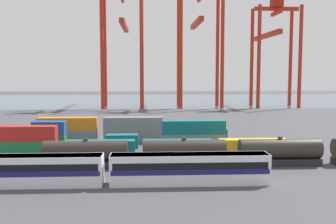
{
  "coord_description": "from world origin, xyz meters",
  "views": [
    {
      "loc": [
        -5.21,
        -70.22,
        14.16
      ],
      "look_at": [
        -0.08,
        30.87,
        4.34
      ],
      "focal_mm": 42.52,
      "sensor_mm": 36.0,
      "label": 1
    }
  ],
  "objects_px": {
    "shipping_container_8": "(122,141)",
    "gantry_crane_east": "(273,43)",
    "freight_tank_row": "(232,152)",
    "gantry_crane_west": "(123,35)",
    "shipping_container_11": "(1,137)",
    "passenger_train": "(107,168)",
    "gantry_crane_central": "(199,34)"
  },
  "relations": [
    {
      "from": "passenger_train",
      "to": "shipping_container_8",
      "type": "height_order",
      "value": "passenger_train"
    },
    {
      "from": "shipping_container_11",
      "to": "gantry_crane_east",
      "type": "xyz_separation_m",
      "value": [
        84.17,
        89.32,
        26.13
      ]
    },
    {
      "from": "gantry_crane_west",
      "to": "shipping_container_11",
      "type": "bearing_deg",
      "value": -102.35
    },
    {
      "from": "shipping_container_11",
      "to": "gantry_crane_east",
      "type": "distance_m",
      "value": 125.48
    },
    {
      "from": "passenger_train",
      "to": "gantry_crane_central",
      "type": "xyz_separation_m",
      "value": [
        27.22,
        120.17,
        28.56
      ]
    },
    {
      "from": "shipping_container_8",
      "to": "shipping_container_11",
      "type": "height_order",
      "value": "same"
    },
    {
      "from": "shipping_container_11",
      "to": "gantry_crane_central",
      "type": "xyz_separation_m",
      "value": [
        51.85,
        88.35,
        29.4
      ]
    },
    {
      "from": "gantry_crane_central",
      "to": "gantry_crane_east",
      "type": "distance_m",
      "value": 32.5
    },
    {
      "from": "gantry_crane_east",
      "to": "shipping_container_8",
      "type": "bearing_deg",
      "value": -121.7
    },
    {
      "from": "shipping_container_8",
      "to": "shipping_container_11",
      "type": "bearing_deg",
      "value": 165.37
    },
    {
      "from": "freight_tank_row",
      "to": "gantry_crane_west",
      "type": "bearing_deg",
      "value": 101.82
    },
    {
      "from": "shipping_container_8",
      "to": "freight_tank_row",
      "type": "bearing_deg",
      "value": -41.15
    },
    {
      "from": "shipping_container_11",
      "to": "gantry_crane_west",
      "type": "relative_size",
      "value": 0.24
    },
    {
      "from": "shipping_container_11",
      "to": "gantry_crane_west",
      "type": "xyz_separation_m",
      "value": [
        19.53,
        89.22,
        29.07
      ]
    },
    {
      "from": "freight_tank_row",
      "to": "gantry_crane_east",
      "type": "height_order",
      "value": "gantry_crane_east"
    },
    {
      "from": "passenger_train",
      "to": "gantry_crane_west",
      "type": "bearing_deg",
      "value": 92.41
    },
    {
      "from": "freight_tank_row",
      "to": "gantry_crane_west",
      "type": "xyz_separation_m",
      "value": [
        -23.31,
        111.35,
        28.25
      ]
    },
    {
      "from": "gantry_crane_central",
      "to": "gantry_crane_east",
      "type": "bearing_deg",
      "value": 1.71
    },
    {
      "from": "gantry_crane_west",
      "to": "gantry_crane_east",
      "type": "relative_size",
      "value": 1.12
    },
    {
      "from": "freight_tank_row",
      "to": "gantry_crane_west",
      "type": "relative_size",
      "value": 1.13
    },
    {
      "from": "passenger_train",
      "to": "gantry_crane_west",
      "type": "xyz_separation_m",
      "value": [
        -5.09,
        121.04,
        28.23
      ]
    },
    {
      "from": "gantry_crane_central",
      "to": "passenger_train",
      "type": "bearing_deg",
      "value": -102.76
    },
    {
      "from": "passenger_train",
      "to": "freight_tank_row",
      "type": "bearing_deg",
      "value": 28.0
    },
    {
      "from": "shipping_container_8",
      "to": "gantry_crane_east",
      "type": "relative_size",
      "value": 0.13
    },
    {
      "from": "gantry_crane_west",
      "to": "gantry_crane_central",
      "type": "bearing_deg",
      "value": -1.53
    },
    {
      "from": "passenger_train",
      "to": "freight_tank_row",
      "type": "relative_size",
      "value": 0.73
    },
    {
      "from": "passenger_train",
      "to": "shipping_container_11",
      "type": "height_order",
      "value": "passenger_train"
    },
    {
      "from": "shipping_container_8",
      "to": "gantry_crane_east",
      "type": "bearing_deg",
      "value": 58.3
    },
    {
      "from": "passenger_train",
      "to": "gantry_crane_east",
      "type": "xyz_separation_m",
      "value": [
        59.54,
        121.14,
        25.28
      ]
    },
    {
      "from": "freight_tank_row",
      "to": "shipping_container_11",
      "type": "bearing_deg",
      "value": 152.68
    },
    {
      "from": "gantry_crane_central",
      "to": "gantry_crane_east",
      "type": "height_order",
      "value": "gantry_crane_central"
    },
    {
      "from": "gantry_crane_east",
      "to": "gantry_crane_west",
      "type": "bearing_deg",
      "value": -179.91
    }
  ]
}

